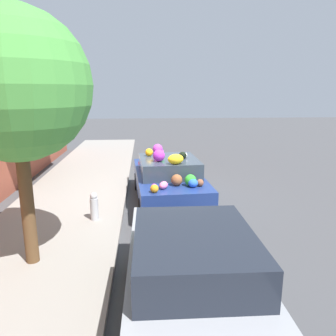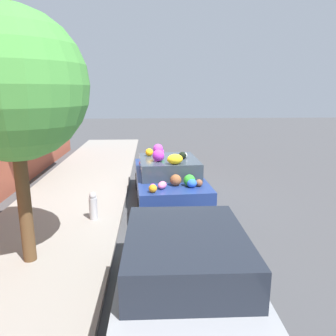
{
  "view_description": "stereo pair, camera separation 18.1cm",
  "coord_description": "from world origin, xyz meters",
  "views": [
    {
      "loc": [
        -9.35,
        0.52,
        3.26
      ],
      "look_at": [
        0.0,
        -0.18,
        1.03
      ],
      "focal_mm": 35.0,
      "sensor_mm": 36.0,
      "label": 1
    },
    {
      "loc": [
        -9.36,
        0.34,
        3.26
      ],
      "look_at": [
        0.0,
        -0.18,
        1.03
      ],
      "focal_mm": 35.0,
      "sensor_mm": 36.0,
      "label": 2
    }
  ],
  "objects": [
    {
      "name": "art_car",
      "position": [
        -0.04,
        -0.18,
        0.72
      ],
      "size": [
        4.35,
        2.11,
        1.68
      ],
      "rotation": [
        0.0,
        0.0,
        0.06
      ],
      "color": "navy",
      "rests_on": "ground"
    },
    {
      "name": "fire_hydrant",
      "position": [
        -1.58,
        1.77,
        0.46
      ],
      "size": [
        0.2,
        0.2,
        0.7
      ],
      "color": "#B2B2B7",
      "rests_on": "sidewalk_curb"
    },
    {
      "name": "street_tree",
      "position": [
        -3.57,
        2.64,
        3.33
      ],
      "size": [
        2.58,
        2.58,
        4.52
      ],
      "color": "brown",
      "rests_on": "sidewalk_curb"
    },
    {
      "name": "parked_car_plain",
      "position": [
        -5.42,
        -0.1,
        0.78
      ],
      "size": [
        4.31,
        1.8,
        1.51
      ],
      "rotation": [
        0.0,
        0.0,
        -0.01
      ],
      "color": "gray",
      "rests_on": "ground"
    },
    {
      "name": "sidewalk_curb",
      "position": [
        0.0,
        2.7,
        0.06
      ],
      "size": [
        24.0,
        3.2,
        0.12
      ],
      "color": "gray",
      "rests_on": "ground"
    },
    {
      "name": "ground_plane",
      "position": [
        0.0,
        0.0,
        0.0
      ],
      "size": [
        60.0,
        60.0,
        0.0
      ],
      "primitive_type": "plane",
      "color": "#424244"
    }
  ]
}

